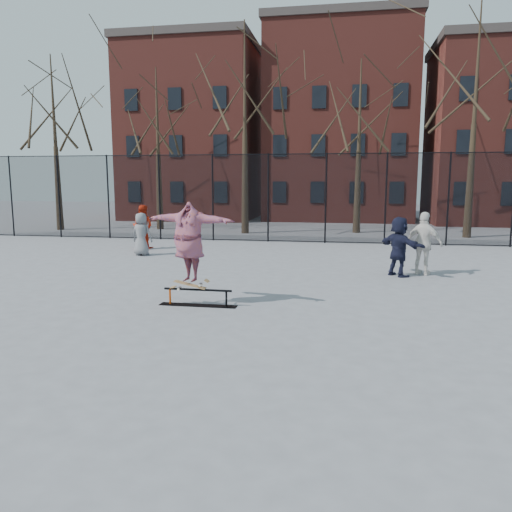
% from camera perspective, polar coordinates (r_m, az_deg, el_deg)
% --- Properties ---
extents(ground, '(100.00, 100.00, 0.00)m').
position_cam_1_polar(ground, '(10.16, -2.01, -7.50)').
color(ground, slate).
extents(skate_rail, '(1.79, 0.27, 0.39)m').
position_cam_1_polar(skate_rail, '(11.45, -6.65, -4.90)').
color(skate_rail, black).
rests_on(skate_rail, ground).
extents(skateboard, '(0.80, 0.19, 0.10)m').
position_cam_1_polar(skateboard, '(11.43, -7.55, -3.45)').
color(skateboard, olive).
rests_on(skateboard, skate_rail).
extents(skater, '(2.28, 1.10, 1.79)m').
position_cam_1_polar(skater, '(11.27, -7.65, 1.23)').
color(skater, '#61388D').
rests_on(skater, skateboard).
extents(bystander_grey, '(0.85, 0.61, 1.61)m').
position_cam_1_polar(bystander_grey, '(19.22, -12.95, 2.45)').
color(bystander_grey, slate).
rests_on(bystander_grey, ground).
extents(bystander_red, '(0.91, 0.72, 1.81)m').
position_cam_1_polar(bystander_red, '(21.07, -12.83, 3.26)').
color(bystander_red, '#B2240F').
rests_on(bystander_red, ground).
extents(bystander_white, '(1.19, 0.96, 1.89)m').
position_cam_1_polar(bystander_white, '(15.69, 18.64, 1.35)').
color(bystander_white, silver).
rests_on(bystander_white, ground).
extents(bystander_navy, '(1.45, 1.60, 1.77)m').
position_cam_1_polar(bystander_navy, '(15.29, 16.02, 1.05)').
color(bystander_navy, black).
rests_on(bystander_navy, ground).
extents(fence, '(34.03, 0.07, 4.00)m').
position_cam_1_polar(fence, '(22.65, 4.89, 6.73)').
color(fence, black).
rests_on(fence, ground).
extents(tree_row, '(33.66, 7.46, 10.67)m').
position_cam_1_polar(tree_row, '(27.16, 5.37, 18.29)').
color(tree_row, black).
rests_on(tree_row, ground).
extents(rowhouses, '(29.00, 7.00, 13.00)m').
position_cam_1_polar(rowhouses, '(35.71, 8.17, 13.85)').
color(rowhouses, maroon).
rests_on(rowhouses, ground).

